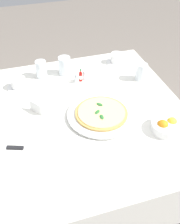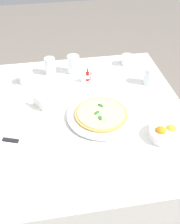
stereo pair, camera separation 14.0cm
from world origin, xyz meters
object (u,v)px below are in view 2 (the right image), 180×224
object	(u,v)px
citrus_bowl	(165,133)
hot_sauce_bottle	(88,76)
pizza_plate	(101,116)
napkin_folded	(2,141)
water_glass_far_left	(50,67)
water_glass_back_corner	(149,76)
dinner_knife	(0,139)
pizza	(101,114)
coffee_cup_right_edge	(26,79)
menu_card	(38,103)
pepper_shaker	(92,76)
salt_shaker	(83,78)
coffee_cup_left_edge	(127,61)
water_glass_far_right	(73,65)

from	to	relation	value
citrus_bowl	hot_sauce_bottle	xyz separation A→B (m)	(0.28, -0.53, 0.01)
pizza_plate	napkin_folded	xyz separation A→B (m)	(0.49, 0.10, -0.00)
water_glass_far_left	water_glass_back_corner	bearing A→B (deg)	160.11
water_glass_back_corner	dinner_knife	size ratio (longest dim) A/B	0.55
water_glass_back_corner	napkin_folded	bearing A→B (deg)	23.09
pizza	hot_sauce_bottle	world-z (taller)	hot_sauce_bottle
coffee_cup_right_edge	citrus_bowl	size ratio (longest dim) A/B	0.87
dinner_knife	menu_card	size ratio (longest dim) A/B	2.49
pepper_shaker	salt_shaker	bearing A→B (deg)	19.65
dinner_knife	pizza	bearing A→B (deg)	-149.07
salt_shaker	coffee_cup_left_edge	bearing A→B (deg)	-154.64
salt_shaker	menu_card	world-z (taller)	menu_card
water_glass_far_left	water_glass_back_corner	xyz separation A→B (m)	(-0.57, 0.21, -0.00)
coffee_cup_left_edge	pizza	bearing A→B (deg)	60.66
pizza	water_glass_back_corner	bearing A→B (deg)	-143.08
coffee_cup_right_edge	menu_card	xyz separation A→B (m)	(-0.07, 0.25, 0.00)
napkin_folded	dinner_knife	size ratio (longest dim) A/B	1.29
coffee_cup_right_edge	napkin_folded	size ratio (longest dim) A/B	0.53
pizza_plate	hot_sauce_bottle	bearing A→B (deg)	-87.81
pizza_plate	coffee_cup_left_edge	bearing A→B (deg)	-119.33
water_glass_far_right	dinner_knife	xyz separation A→B (m)	(0.41, 0.55, -0.03)
water_glass_far_left	water_glass_back_corner	world-z (taller)	water_glass_far_left
pizza_plate	napkin_folded	size ratio (longest dim) A/B	1.44
water_glass_back_corner	dinner_knife	world-z (taller)	water_glass_back_corner
pizza_plate	napkin_folded	world-z (taller)	napkin_folded
coffee_cup_right_edge	salt_shaker	bearing A→B (deg)	171.92
napkin_folded	menu_card	size ratio (longest dim) A/B	3.20
water_glass_far_right	coffee_cup_right_edge	bearing A→B (deg)	13.11
pizza	coffee_cup_right_edge	size ratio (longest dim) A/B	2.07
napkin_folded	hot_sauce_bottle	distance (m)	0.65
napkin_folded	hot_sauce_bottle	bearing A→B (deg)	-123.60
water_glass_far_left	salt_shaker	world-z (taller)	water_glass_far_left
dinner_knife	salt_shaker	bearing A→B (deg)	-116.31
water_glass_back_corner	coffee_cup_left_edge	bearing A→B (deg)	-73.50
dinner_knife	citrus_bowl	size ratio (longest dim) A/B	1.27
pizza	coffee_cup_left_edge	xyz separation A→B (m)	(-0.27, -0.49, 0.01)
napkin_folded	salt_shaker	bearing A→B (deg)	-122.52
pizza_plate	salt_shaker	xyz separation A→B (m)	(0.04, -0.34, 0.01)
pizza	coffee_cup_left_edge	world-z (taller)	coffee_cup_left_edge
hot_sauce_bottle	pizza_plate	bearing A→B (deg)	92.19
menu_card	pizza_plate	bearing A→B (deg)	32.78
water_glass_far_right	dinner_knife	world-z (taller)	water_glass_far_right
coffee_cup_right_edge	pepper_shaker	world-z (taller)	coffee_cup_right_edge
pizza_plate	menu_card	world-z (taller)	menu_card
citrus_bowl	hot_sauce_bottle	world-z (taller)	hot_sauce_bottle
coffee_cup_left_edge	hot_sauce_bottle	world-z (taller)	hot_sauce_bottle
water_glass_far_left	citrus_bowl	xyz separation A→B (m)	(-0.50, 0.65, -0.02)
pizza	hot_sauce_bottle	bearing A→B (deg)	-87.83
pizza	hot_sauce_bottle	distance (m)	0.35
coffee_cup_right_edge	water_glass_far_left	bearing A→B (deg)	-152.96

